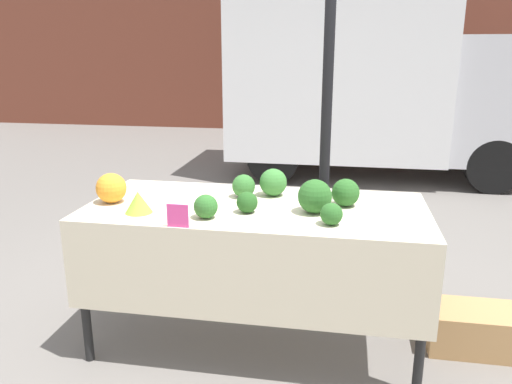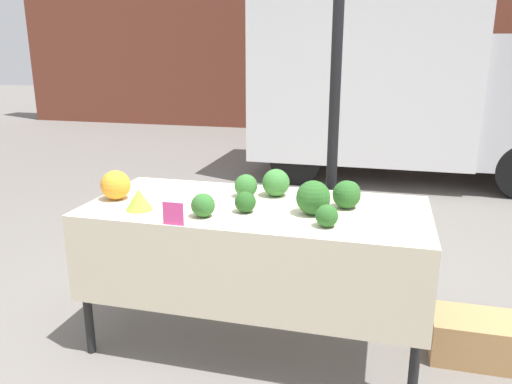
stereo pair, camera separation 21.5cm
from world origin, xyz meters
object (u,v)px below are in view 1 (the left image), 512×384
(orange_cauliflower, at_px, (111,188))
(produce_crate, at_px, (472,328))
(parked_truck, at_px, (375,81))
(price_sign, at_px, (178,216))

(orange_cauliflower, height_order, produce_crate, orange_cauliflower)
(produce_crate, bearing_deg, orange_cauliflower, -174.14)
(parked_truck, relative_size, price_sign, 35.30)
(parked_truck, height_order, price_sign, parked_truck)
(parked_truck, height_order, orange_cauliflower, parked_truck)
(orange_cauliflower, relative_size, price_sign, 1.45)
(orange_cauliflower, xyz_separation_m, price_sign, (0.51, -0.34, -0.03))
(price_sign, bearing_deg, produce_crate, 19.22)
(price_sign, xyz_separation_m, produce_crate, (1.59, 0.55, -0.79))
(parked_truck, xyz_separation_m, produce_crate, (0.40, -4.41, -1.18))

